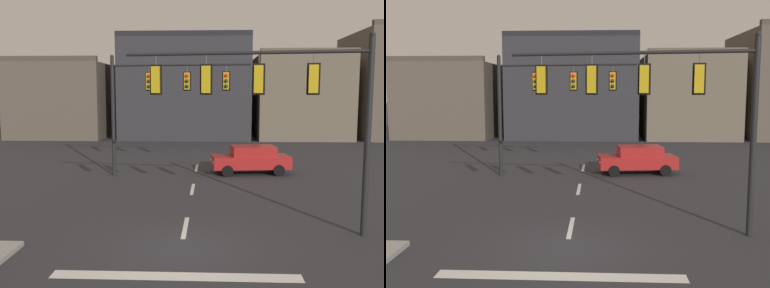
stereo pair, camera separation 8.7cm
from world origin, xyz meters
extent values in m
plane|color=#2B2B30|center=(0.00, 0.00, 0.00)|extent=(400.00, 400.00, 0.00)
cube|color=silver|center=(0.00, -2.00, 0.00)|extent=(6.40, 0.50, 0.01)
cube|color=silver|center=(0.00, 2.00, 0.00)|extent=(0.16, 2.40, 0.01)
cube|color=silver|center=(0.00, 8.00, 0.00)|extent=(0.16, 2.40, 0.01)
cube|color=silver|center=(0.00, 14.00, 0.00)|extent=(0.16, 2.40, 0.01)
cylinder|color=black|center=(5.86, 1.43, 3.19)|extent=(0.20, 0.20, 6.39)
cylinder|color=black|center=(1.91, 1.97, 5.93)|extent=(7.92, 1.19, 0.12)
sphere|color=black|center=(5.86, 1.43, 6.44)|extent=(0.18, 0.18, 0.18)
cylinder|color=#56565B|center=(4.14, 1.66, 5.70)|extent=(0.03, 0.03, 0.35)
cube|color=gold|center=(4.14, 1.66, 5.07)|extent=(0.33, 0.28, 0.90)
sphere|color=red|center=(4.16, 1.79, 5.36)|extent=(0.20, 0.20, 0.20)
sphere|color=#2D2314|center=(4.16, 1.79, 5.07)|extent=(0.20, 0.20, 0.20)
sphere|color=black|center=(4.16, 1.79, 4.79)|extent=(0.20, 0.20, 0.20)
cube|color=black|center=(4.14, 1.64, 5.07)|extent=(0.42, 0.09, 1.02)
cylinder|color=#56565B|center=(2.43, 1.90, 5.70)|extent=(0.03, 0.03, 0.35)
cube|color=gold|center=(2.43, 1.90, 5.07)|extent=(0.33, 0.28, 0.90)
sphere|color=red|center=(2.44, 2.02, 5.36)|extent=(0.20, 0.20, 0.20)
sphere|color=#2D2314|center=(2.44, 2.02, 5.07)|extent=(0.20, 0.20, 0.20)
sphere|color=black|center=(2.44, 2.02, 4.79)|extent=(0.20, 0.20, 0.20)
cube|color=black|center=(2.42, 1.88, 5.07)|extent=(0.42, 0.09, 1.02)
cylinder|color=#56565B|center=(0.71, 2.13, 5.70)|extent=(0.03, 0.03, 0.35)
cube|color=gold|center=(0.71, 2.13, 5.07)|extent=(0.33, 0.28, 0.90)
sphere|color=red|center=(0.73, 2.26, 5.36)|extent=(0.20, 0.20, 0.20)
sphere|color=#2D2314|center=(0.73, 2.26, 5.07)|extent=(0.20, 0.20, 0.20)
sphere|color=black|center=(0.73, 2.26, 4.79)|extent=(0.20, 0.20, 0.20)
cube|color=black|center=(0.71, 2.11, 5.07)|extent=(0.42, 0.09, 1.02)
cylinder|color=#56565B|center=(-1.01, 2.36, 5.70)|extent=(0.03, 0.03, 0.35)
cube|color=gold|center=(-1.01, 2.36, 5.07)|extent=(0.33, 0.28, 0.90)
sphere|color=red|center=(-0.99, 2.49, 5.36)|extent=(0.20, 0.20, 0.20)
sphere|color=#2D2314|center=(-0.99, 2.49, 5.07)|extent=(0.20, 0.20, 0.20)
sphere|color=black|center=(-0.99, 2.49, 4.79)|extent=(0.20, 0.20, 0.20)
cube|color=black|center=(-1.01, 2.34, 5.07)|extent=(0.42, 0.09, 1.02)
cylinder|color=black|center=(-4.56, 11.29, 3.29)|extent=(0.20, 0.20, 6.58)
cylinder|color=black|center=(-0.82, 10.84, 6.12)|extent=(7.49, 1.02, 0.12)
sphere|color=black|center=(-4.56, 11.29, 6.63)|extent=(0.18, 0.18, 0.18)
cylinder|color=#56565B|center=(-2.48, 11.04, 5.89)|extent=(0.03, 0.03, 0.35)
cube|color=gold|center=(-2.48, 11.04, 5.26)|extent=(0.33, 0.27, 0.90)
sphere|color=red|center=(-2.50, 10.91, 5.54)|extent=(0.20, 0.20, 0.20)
sphere|color=#2D2314|center=(-2.50, 10.91, 5.26)|extent=(0.20, 0.20, 0.20)
sphere|color=black|center=(-2.50, 10.91, 4.98)|extent=(0.20, 0.20, 0.20)
cube|color=black|center=(-2.48, 11.06, 5.26)|extent=(0.42, 0.08, 1.02)
cylinder|color=#56565B|center=(-0.41, 10.79, 5.89)|extent=(0.03, 0.03, 0.35)
cube|color=gold|center=(-0.41, 10.79, 5.26)|extent=(0.33, 0.27, 0.90)
sphere|color=red|center=(-0.42, 10.66, 5.54)|extent=(0.20, 0.20, 0.20)
sphere|color=#2D2314|center=(-0.42, 10.66, 5.26)|extent=(0.20, 0.20, 0.20)
sphere|color=black|center=(-0.42, 10.66, 4.98)|extent=(0.20, 0.20, 0.20)
cube|color=black|center=(-0.40, 10.81, 5.26)|extent=(0.42, 0.08, 1.02)
cylinder|color=#56565B|center=(1.67, 10.54, 5.89)|extent=(0.03, 0.03, 0.35)
cube|color=gold|center=(1.67, 10.54, 5.26)|extent=(0.33, 0.27, 0.90)
sphere|color=red|center=(1.65, 10.41, 5.54)|extent=(0.20, 0.20, 0.20)
sphere|color=#2D2314|center=(1.65, 10.41, 5.26)|extent=(0.20, 0.20, 0.20)
sphere|color=black|center=(1.65, 10.41, 4.98)|extent=(0.20, 0.20, 0.20)
cube|color=black|center=(1.67, 10.56, 5.26)|extent=(0.42, 0.08, 1.02)
cube|color=#A81E1E|center=(3.16, 12.20, 0.70)|extent=(4.57, 2.27, 0.70)
cube|color=#A81E1E|center=(3.31, 12.22, 1.33)|extent=(2.62, 1.86, 0.56)
cube|color=#2D3842|center=(2.55, 12.13, 1.31)|extent=(0.41, 1.54, 0.47)
cube|color=#2D3842|center=(4.47, 12.34, 1.31)|extent=(0.38, 1.53, 0.46)
cylinder|color=black|center=(1.81, 11.20, 0.32)|extent=(0.66, 0.29, 0.64)
cylinder|color=black|center=(1.62, 12.89, 0.32)|extent=(0.66, 0.29, 0.64)
cylinder|color=black|center=(4.69, 11.51, 0.32)|extent=(0.66, 0.29, 0.64)
cylinder|color=black|center=(4.51, 13.20, 0.32)|extent=(0.66, 0.29, 0.64)
sphere|color=silver|center=(1.05, 11.39, 0.75)|extent=(0.16, 0.16, 0.16)
sphere|color=silver|center=(0.93, 12.54, 0.75)|extent=(0.16, 0.16, 0.16)
cube|color=maroon|center=(5.33, 12.44, 0.78)|extent=(0.19, 1.36, 0.12)
cube|color=brown|center=(-14.81, 33.02, 3.83)|extent=(9.56, 8.99, 7.66)
cube|color=#493F35|center=(-14.81, 28.82, 7.91)|extent=(9.56, 0.60, 0.50)
cube|color=#2D2D33|center=(-1.74, 33.77, 4.97)|extent=(12.95, 10.49, 9.94)
cube|color=black|center=(-1.74, 28.82, 10.19)|extent=(12.95, 0.60, 0.50)
cube|color=#665B4C|center=(10.06, 35.25, 4.15)|extent=(9.14, 13.47, 8.30)
cube|color=brown|center=(10.06, 28.82, 8.55)|extent=(9.14, 0.60, 0.50)
camera|label=1|loc=(0.86, -12.41, 4.63)|focal=40.26mm
camera|label=2|loc=(0.95, -12.41, 4.63)|focal=40.26mm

